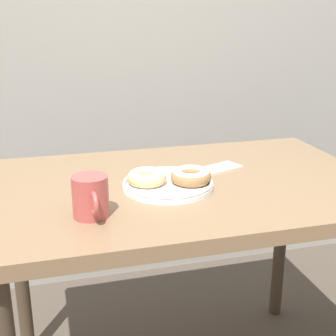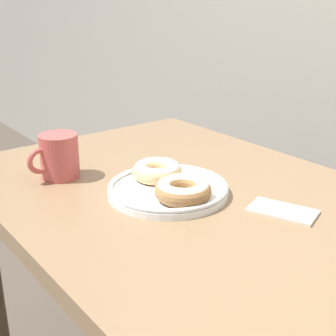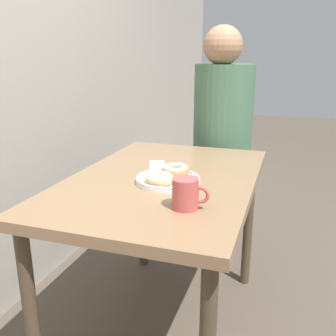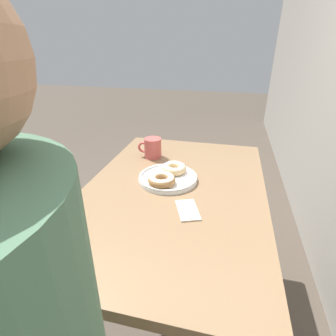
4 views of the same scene
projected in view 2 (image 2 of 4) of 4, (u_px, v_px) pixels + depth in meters
The scene contains 4 objects.
dining_table at pixel (201, 236), 1.01m from camera, with size 1.15×0.75×0.77m.
donut_plate at pixel (169, 184), 0.99m from camera, with size 0.27×0.26×0.05m.
coffee_mug at pixel (59, 156), 1.08m from camera, with size 0.09×0.12×0.10m.
napkin at pixel (283, 211), 0.92m from camera, with size 0.15×0.11×0.01m.
Camera 2 is at (0.66, -0.31, 1.17)m, focal length 50.00 mm.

